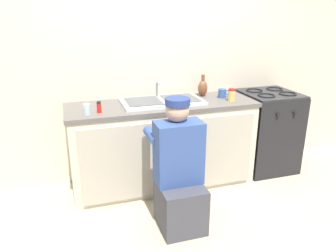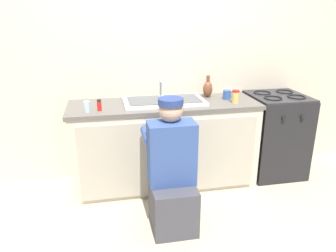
{
  "view_description": "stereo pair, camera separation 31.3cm",
  "coord_description": "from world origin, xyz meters",
  "px_view_note": "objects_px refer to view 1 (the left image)",
  "views": [
    {
      "loc": [
        -0.88,
        -2.72,
        1.74
      ],
      "look_at": [
        0.0,
        0.1,
        0.7
      ],
      "focal_mm": 35.0,
      "sensor_mm": 36.0,
      "label": 1
    },
    {
      "loc": [
        -0.57,
        -2.8,
        1.74
      ],
      "look_at": [
        0.0,
        0.1,
        0.7
      ],
      "focal_mm": 35.0,
      "sensor_mm": 36.0,
      "label": 2
    }
  ],
  "objects_px": {
    "stove_range": "(266,131)",
    "plumber_person": "(179,176)",
    "vase_decorative": "(203,88)",
    "sink_double_basin": "(162,101)",
    "condiment_jar": "(232,95)",
    "water_glass": "(87,109)",
    "coffee_mug": "(222,93)",
    "spice_bottle_red": "(99,107)"
  },
  "relations": [
    {
      "from": "stove_range",
      "to": "plumber_person",
      "type": "distance_m",
      "value": 1.52
    },
    {
      "from": "stove_range",
      "to": "vase_decorative",
      "type": "height_order",
      "value": "vase_decorative"
    },
    {
      "from": "sink_double_basin",
      "to": "stove_range",
      "type": "relative_size",
      "value": 0.88
    },
    {
      "from": "vase_decorative",
      "to": "condiment_jar",
      "type": "relative_size",
      "value": 1.8
    },
    {
      "from": "sink_double_basin",
      "to": "water_glass",
      "type": "xyz_separation_m",
      "value": [
        -0.74,
        -0.18,
        0.03
      ]
    },
    {
      "from": "coffee_mug",
      "to": "spice_bottle_red",
      "type": "bearing_deg",
      "value": -172.67
    },
    {
      "from": "plumber_person",
      "to": "water_glass",
      "type": "xyz_separation_m",
      "value": [
        -0.66,
        0.57,
        0.47
      ]
    },
    {
      "from": "stove_range",
      "to": "spice_bottle_red",
      "type": "height_order",
      "value": "spice_bottle_red"
    },
    {
      "from": "vase_decorative",
      "to": "spice_bottle_red",
      "type": "height_order",
      "value": "vase_decorative"
    },
    {
      "from": "plumber_person",
      "to": "coffee_mug",
      "type": "relative_size",
      "value": 8.76
    },
    {
      "from": "water_glass",
      "to": "stove_range",
      "type": "bearing_deg",
      "value": 5.15
    },
    {
      "from": "sink_double_basin",
      "to": "spice_bottle_red",
      "type": "distance_m",
      "value": 0.65
    },
    {
      "from": "coffee_mug",
      "to": "spice_bottle_red",
      "type": "xyz_separation_m",
      "value": [
        -1.3,
        -0.17,
        0.0
      ]
    },
    {
      "from": "condiment_jar",
      "to": "spice_bottle_red",
      "type": "height_order",
      "value": "condiment_jar"
    },
    {
      "from": "stove_range",
      "to": "vase_decorative",
      "type": "relative_size",
      "value": 3.97
    },
    {
      "from": "water_glass",
      "to": "spice_bottle_red",
      "type": "distance_m",
      "value": 0.11
    },
    {
      "from": "condiment_jar",
      "to": "sink_double_basin",
      "type": "bearing_deg",
      "value": 168.77
    },
    {
      "from": "water_glass",
      "to": "sink_double_basin",
      "type": "bearing_deg",
      "value": 13.74
    },
    {
      "from": "water_glass",
      "to": "coffee_mug",
      "type": "bearing_deg",
      "value": 7.96
    },
    {
      "from": "sink_double_basin",
      "to": "plumber_person",
      "type": "height_order",
      "value": "plumber_person"
    },
    {
      "from": "plumber_person",
      "to": "condiment_jar",
      "type": "relative_size",
      "value": 8.63
    },
    {
      "from": "sink_double_basin",
      "to": "water_glass",
      "type": "distance_m",
      "value": 0.76
    },
    {
      "from": "plumber_person",
      "to": "sink_double_basin",
      "type": "bearing_deg",
      "value": 84.27
    },
    {
      "from": "plumber_person",
      "to": "spice_bottle_red",
      "type": "bearing_deg",
      "value": 132.64
    },
    {
      "from": "water_glass",
      "to": "plumber_person",
      "type": "bearing_deg",
      "value": -40.8
    },
    {
      "from": "sink_double_basin",
      "to": "coffee_mug",
      "type": "bearing_deg",
      "value": 1.36
    },
    {
      "from": "vase_decorative",
      "to": "condiment_jar",
      "type": "xyz_separation_m",
      "value": [
        0.2,
        -0.28,
        -0.03
      ]
    },
    {
      "from": "sink_double_basin",
      "to": "coffee_mug",
      "type": "height_order",
      "value": "sink_double_basin"
    },
    {
      "from": "sink_double_basin",
      "to": "stove_range",
      "type": "bearing_deg",
      "value": -0.1
    },
    {
      "from": "stove_range",
      "to": "spice_bottle_red",
      "type": "bearing_deg",
      "value": -175.46
    },
    {
      "from": "stove_range",
      "to": "water_glass",
      "type": "relative_size",
      "value": 9.12
    },
    {
      "from": "coffee_mug",
      "to": "water_glass",
      "type": "relative_size",
      "value": 1.26
    },
    {
      "from": "spice_bottle_red",
      "to": "sink_double_basin",
      "type": "bearing_deg",
      "value": 13.47
    },
    {
      "from": "stove_range",
      "to": "condiment_jar",
      "type": "distance_m",
      "value": 0.75
    },
    {
      "from": "sink_double_basin",
      "to": "vase_decorative",
      "type": "xyz_separation_m",
      "value": [
        0.5,
        0.14,
        0.07
      ]
    },
    {
      "from": "condiment_jar",
      "to": "plumber_person",
      "type": "bearing_deg",
      "value": -141.38
    },
    {
      "from": "coffee_mug",
      "to": "water_glass",
      "type": "distance_m",
      "value": 1.42
    },
    {
      "from": "vase_decorative",
      "to": "spice_bottle_red",
      "type": "xyz_separation_m",
      "value": [
        -1.13,
        -0.3,
        -0.04
      ]
    },
    {
      "from": "sink_double_basin",
      "to": "condiment_jar",
      "type": "xyz_separation_m",
      "value": [
        0.7,
        -0.14,
        0.05
      ]
    },
    {
      "from": "sink_double_basin",
      "to": "condiment_jar",
      "type": "relative_size",
      "value": 6.25
    },
    {
      "from": "stove_range",
      "to": "condiment_jar",
      "type": "bearing_deg",
      "value": -166.09
    },
    {
      "from": "stove_range",
      "to": "water_glass",
      "type": "xyz_separation_m",
      "value": [
        -1.98,
        -0.18,
        0.48
      ]
    }
  ]
}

